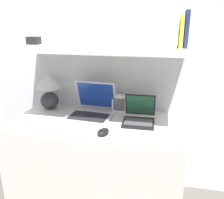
{
  "coord_description": "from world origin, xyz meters",
  "views": [
    {
      "loc": [
        0.47,
        -1.25,
        1.46
      ],
      "look_at": [
        0.12,
        0.33,
        0.93
      ],
      "focal_mm": 38.0,
      "sensor_mm": 36.0,
      "label": 1
    }
  ],
  "objects_px": {
    "table_lamp": "(49,88)",
    "laptop_large": "(91,110)",
    "laptop_small": "(139,117)",
    "book_white": "(177,29)",
    "book_navy": "(186,29)",
    "computer_mouse": "(103,132)",
    "shelf_gadget": "(34,41)",
    "book_yellow": "(181,31)",
    "router_box": "(120,103)"
  },
  "relations": [
    {
      "from": "table_lamp",
      "to": "book_navy",
      "type": "bearing_deg",
      "value": -6.46
    },
    {
      "from": "book_yellow",
      "to": "book_white",
      "type": "height_order",
      "value": "book_white"
    },
    {
      "from": "router_box",
      "to": "book_white",
      "type": "height_order",
      "value": "book_white"
    },
    {
      "from": "laptop_small",
      "to": "computer_mouse",
      "type": "xyz_separation_m",
      "value": [
        -0.21,
        -0.27,
        -0.02
      ]
    },
    {
      "from": "laptop_small",
      "to": "book_yellow",
      "type": "xyz_separation_m",
      "value": [
        0.25,
        0.01,
        0.62
      ]
    },
    {
      "from": "book_yellow",
      "to": "shelf_gadget",
      "type": "relative_size",
      "value": 2.28
    },
    {
      "from": "book_white",
      "to": "shelf_gadget",
      "type": "bearing_deg",
      "value": 180.0
    },
    {
      "from": "book_yellow",
      "to": "laptop_large",
      "type": "bearing_deg",
      "value": 177.2
    },
    {
      "from": "table_lamp",
      "to": "shelf_gadget",
      "type": "relative_size",
      "value": 3.52
    },
    {
      "from": "laptop_large",
      "to": "shelf_gadget",
      "type": "distance_m",
      "value": 0.68
    },
    {
      "from": "router_box",
      "to": "computer_mouse",
      "type": "bearing_deg",
      "value": -93.34
    },
    {
      "from": "table_lamp",
      "to": "computer_mouse",
      "type": "height_order",
      "value": "table_lamp"
    },
    {
      "from": "book_navy",
      "to": "book_yellow",
      "type": "bearing_deg",
      "value": 180.0
    },
    {
      "from": "laptop_large",
      "to": "shelf_gadget",
      "type": "xyz_separation_m",
      "value": [
        -0.43,
        -0.03,
        0.53
      ]
    },
    {
      "from": "book_navy",
      "to": "book_yellow",
      "type": "xyz_separation_m",
      "value": [
        -0.03,
        0.0,
        -0.01
      ]
    },
    {
      "from": "book_navy",
      "to": "book_white",
      "type": "distance_m",
      "value": 0.06
    },
    {
      "from": "table_lamp",
      "to": "shelf_gadget",
      "type": "height_order",
      "value": "shelf_gadget"
    },
    {
      "from": "book_white",
      "to": "book_yellow",
      "type": "bearing_deg",
      "value": 0.0
    },
    {
      "from": "laptop_small",
      "to": "book_yellow",
      "type": "height_order",
      "value": "book_yellow"
    },
    {
      "from": "table_lamp",
      "to": "book_white",
      "type": "relative_size",
      "value": 1.32
    },
    {
      "from": "table_lamp",
      "to": "laptop_large",
      "type": "distance_m",
      "value": 0.44
    },
    {
      "from": "laptop_small",
      "to": "computer_mouse",
      "type": "bearing_deg",
      "value": -128.16
    },
    {
      "from": "computer_mouse",
      "to": "router_box",
      "type": "bearing_deg",
      "value": 86.66
    },
    {
      "from": "laptop_small",
      "to": "book_white",
      "type": "height_order",
      "value": "book_white"
    },
    {
      "from": "laptop_small",
      "to": "shelf_gadget",
      "type": "xyz_separation_m",
      "value": [
        -0.81,
        0.01,
        0.54
      ]
    },
    {
      "from": "table_lamp",
      "to": "book_yellow",
      "type": "xyz_separation_m",
      "value": [
        1.04,
        -0.12,
        0.48
      ]
    },
    {
      "from": "book_navy",
      "to": "computer_mouse",
      "type": "bearing_deg",
      "value": -150.66
    },
    {
      "from": "laptop_large",
      "to": "laptop_small",
      "type": "xyz_separation_m",
      "value": [
        0.38,
        -0.04,
        -0.01
      ]
    },
    {
      "from": "table_lamp",
      "to": "shelf_gadget",
      "type": "xyz_separation_m",
      "value": [
        -0.02,
        -0.12,
        0.4
      ]
    },
    {
      "from": "shelf_gadget",
      "to": "book_yellow",
      "type": "bearing_deg",
      "value": 0.0
    },
    {
      "from": "book_navy",
      "to": "shelf_gadget",
      "type": "distance_m",
      "value": 1.1
    },
    {
      "from": "book_white",
      "to": "computer_mouse",
      "type": "bearing_deg",
      "value": -147.52
    },
    {
      "from": "table_lamp",
      "to": "computer_mouse",
      "type": "xyz_separation_m",
      "value": [
        0.58,
        -0.4,
        -0.16
      ]
    },
    {
      "from": "shelf_gadget",
      "to": "laptop_small",
      "type": "bearing_deg",
      "value": -0.74
    },
    {
      "from": "laptop_large",
      "to": "computer_mouse",
      "type": "xyz_separation_m",
      "value": [
        0.18,
        -0.31,
        -0.03
      ]
    },
    {
      "from": "table_lamp",
      "to": "router_box",
      "type": "xyz_separation_m",
      "value": [
        0.61,
        0.05,
        -0.11
      ]
    },
    {
      "from": "laptop_large",
      "to": "computer_mouse",
      "type": "bearing_deg",
      "value": -60.21
    },
    {
      "from": "table_lamp",
      "to": "shelf_gadget",
      "type": "distance_m",
      "value": 0.42
    },
    {
      "from": "router_box",
      "to": "book_navy",
      "type": "height_order",
      "value": "book_navy"
    },
    {
      "from": "laptop_small",
      "to": "shelf_gadget",
      "type": "bearing_deg",
      "value": 179.26
    },
    {
      "from": "laptop_large",
      "to": "router_box",
      "type": "relative_size",
      "value": 2.45
    },
    {
      "from": "laptop_large",
      "to": "book_navy",
      "type": "relative_size",
      "value": 1.54
    },
    {
      "from": "router_box",
      "to": "book_navy",
      "type": "xyz_separation_m",
      "value": [
        0.46,
        -0.17,
        0.6
      ]
    },
    {
      "from": "laptop_large",
      "to": "laptop_small",
      "type": "height_order",
      "value": "laptop_large"
    },
    {
      "from": "laptop_small",
      "to": "shelf_gadget",
      "type": "relative_size",
      "value": 2.89
    },
    {
      "from": "shelf_gadget",
      "to": "computer_mouse",
      "type": "bearing_deg",
      "value": -24.52
    },
    {
      "from": "book_navy",
      "to": "shelf_gadget",
      "type": "relative_size",
      "value": 2.61
    },
    {
      "from": "table_lamp",
      "to": "book_navy",
      "type": "relative_size",
      "value": 1.35
    },
    {
      "from": "laptop_large",
      "to": "book_white",
      "type": "bearing_deg",
      "value": -2.92
    },
    {
      "from": "laptop_small",
      "to": "book_white",
      "type": "xyz_separation_m",
      "value": [
        0.22,
        0.01,
        0.63
      ]
    }
  ]
}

